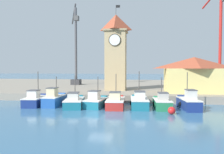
% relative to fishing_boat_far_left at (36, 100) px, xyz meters
% --- Properties ---
extents(ground_plane, '(300.00, 300.00, 0.00)m').
position_rel_fishing_boat_far_left_xyz_m(ground_plane, '(9.21, -4.16, -0.72)').
color(ground_plane, '#386689').
extents(quay_wharf, '(120.00, 40.00, 1.04)m').
position_rel_fishing_boat_far_left_xyz_m(quay_wharf, '(9.21, 23.54, -0.20)').
color(quay_wharf, gray).
rests_on(quay_wharf, ground).
extents(fishing_boat_far_left, '(2.32, 4.86, 4.39)m').
position_rel_fishing_boat_far_left_xyz_m(fishing_boat_far_left, '(0.00, 0.00, 0.00)').
color(fishing_boat_far_left, navy).
rests_on(fishing_boat_far_left, ground).
extents(fishing_boat_left_outer, '(1.95, 4.50, 3.72)m').
position_rel_fishing_boat_far_left_xyz_m(fishing_boat_left_outer, '(2.37, 0.27, 0.10)').
color(fishing_boat_left_outer, '#2356A8').
rests_on(fishing_boat_left_outer, ground).
extents(fishing_boat_left_inner, '(2.99, 5.37, 3.90)m').
position_rel_fishing_boat_far_left_xyz_m(fishing_boat_left_inner, '(5.20, -0.34, -0.06)').
color(fishing_boat_left_inner, '#196B7F').
rests_on(fishing_boat_left_inner, ground).
extents(fishing_boat_mid_left, '(2.62, 4.69, 3.75)m').
position_rel_fishing_boat_far_left_xyz_m(fishing_boat_mid_left, '(7.92, -0.02, -0.02)').
color(fishing_boat_mid_left, '#196B7F').
rests_on(fishing_boat_mid_left, ground).
extents(fishing_boat_center, '(2.35, 5.33, 4.10)m').
position_rel_fishing_boat_far_left_xyz_m(fishing_boat_center, '(10.34, -0.06, -0.03)').
color(fishing_boat_center, '#AD2823').
rests_on(fishing_boat_center, ground).
extents(fishing_boat_mid_right, '(2.35, 5.10, 4.43)m').
position_rel_fishing_boat_far_left_xyz_m(fishing_boat_mid_right, '(13.23, 0.21, 0.01)').
color(fishing_boat_mid_right, '#196B7F').
rests_on(fishing_boat_mid_right, ground).
extents(fishing_boat_right_inner, '(2.13, 4.31, 3.72)m').
position_rel_fishing_boat_far_left_xyz_m(fishing_boat_right_inner, '(15.93, -0.07, -0.02)').
color(fishing_boat_right_inner, '#237A4C').
rests_on(fishing_boat_right_inner, ground).
extents(fishing_boat_right_outer, '(2.21, 4.78, 4.34)m').
position_rel_fishing_boat_far_left_xyz_m(fishing_boat_right_outer, '(19.03, 0.02, 0.09)').
color(fishing_boat_right_outer, navy).
rests_on(fishing_boat_right_outer, ground).
extents(clock_tower, '(3.95, 3.95, 14.58)m').
position_rel_fishing_boat_far_left_xyz_m(clock_tower, '(9.12, 11.00, 7.15)').
color(clock_tower, tan).
rests_on(clock_tower, quay_wharf).
extents(warehouse_right, '(9.09, 5.60, 5.49)m').
position_rel_fishing_boat_far_left_xyz_m(warehouse_right, '(21.64, 8.77, 3.14)').
color(warehouse_right, '#E5D17A').
rests_on(warehouse_right, quay_wharf).
extents(port_crane_near, '(3.71, 7.16, 18.29)m').
position_rel_fishing_boat_far_left_xyz_m(port_crane_near, '(-1.19, 21.46, 7.02)').
color(port_crane_near, '#353539').
rests_on(port_crane_near, quay_wharf).
extents(port_crane_far, '(3.00, 8.14, 20.15)m').
position_rel_fishing_boat_far_left_xyz_m(port_crane_far, '(29.03, 19.63, 8.25)').
color(port_crane_far, maroon).
rests_on(port_crane_far, quay_wharf).
extents(mooring_buoy, '(0.79, 0.79, 0.79)m').
position_rel_fishing_boat_far_left_xyz_m(mooring_buoy, '(16.63, -3.21, -0.33)').
color(mooring_buoy, red).
rests_on(mooring_buoy, ground).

